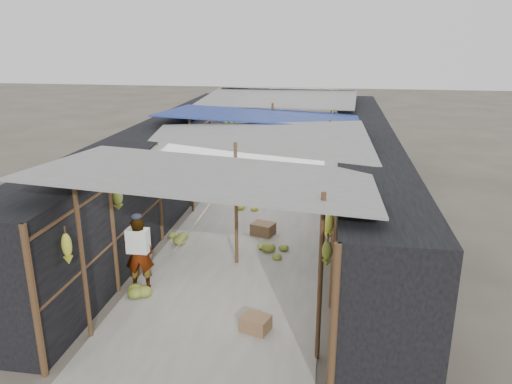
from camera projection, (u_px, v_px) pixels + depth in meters
The scene contains 14 objects.
ground at pixel (200, 347), 7.73m from camera, with size 80.00×80.00×0.00m, color #6B6356.
aisle_slab at pixel (261, 208), 13.85m from camera, with size 3.60×16.00×0.02m, color #9E998E.
stall_left at pixel (165, 165), 13.90m from camera, with size 1.40×15.00×2.30m, color black.
stall_right at pixel (362, 173), 13.11m from camera, with size 1.40×15.00×2.30m, color black.
crate_near at pixel (256, 324), 8.10m from camera, with size 0.44×0.35×0.27m, color brown.
crate_mid at pixel (263, 229), 11.99m from camera, with size 0.51×0.41×0.31m, color brown.
crate_back at pixel (258, 172), 17.12m from camera, with size 0.40×0.32×0.25m, color brown.
black_basin at pixel (307, 165), 18.14m from camera, with size 0.57×0.57×0.17m, color black.
vendor_elderly at pixel (139, 253), 9.31m from camera, with size 0.52×0.34×1.44m, color silver.
shopper_blue at pixel (274, 165), 15.74m from camera, with size 0.68×0.53×1.41m, color #2048A1.
vendor_seated at pixel (326, 159), 17.64m from camera, with size 0.54×0.31×0.83m, color #544D49.
market_canopy at pixel (264, 121), 13.44m from camera, with size 5.62×15.20×2.77m.
hanging_bananas at pixel (260, 148), 13.57m from camera, with size 3.96×14.00×0.79m.
floor_bananas at pixel (261, 200), 14.09m from camera, with size 3.90×10.66×0.36m.
Camera 1 is at (1.88, -6.44, 4.62)m, focal length 35.00 mm.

